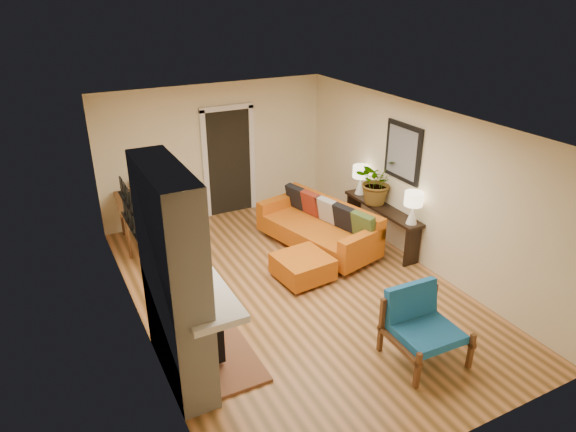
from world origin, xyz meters
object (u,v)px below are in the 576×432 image
object	(u,v)px
ottoman	(303,266)
sofa	(321,226)
blue_chair	(420,321)
houseplant	(376,181)
dining_table	(146,207)
lamp_far	(361,176)
console_table	(382,214)
lamp_near	(413,204)

from	to	relation	value
ottoman	sofa	bearing A→B (deg)	45.46
blue_chair	houseplant	size ratio (longest dim) A/B	1.07
ottoman	dining_table	size ratio (longest dim) A/B	0.44
sofa	lamp_far	world-z (taller)	lamp_far
console_table	houseplant	size ratio (longest dim) A/B	2.23
ottoman	blue_chair	distance (m)	2.28
console_table	houseplant	distance (m)	0.60
lamp_near	ottoman	bearing A→B (deg)	169.30
ottoman	lamp_far	bearing A→B (deg)	31.63
lamp_far	houseplant	xyz separation A→B (m)	(-0.01, -0.48, 0.08)
blue_chair	console_table	xyz separation A→B (m)	(1.39, 2.65, 0.10)
dining_table	houseplant	xyz separation A→B (m)	(3.63, -1.75, 0.46)
sofa	houseplant	size ratio (longest dim) A/B	2.89
dining_table	console_table	size ratio (longest dim) A/B	1.05
lamp_far	blue_chair	bearing A→B (deg)	-112.61
sofa	ottoman	distance (m)	1.19
sofa	blue_chair	distance (m)	3.09
blue_chair	dining_table	bearing A→B (deg)	115.97
ottoman	lamp_near	size ratio (longest dim) A/B	1.58
blue_chair	lamp_near	xyz separation A→B (m)	(1.39, 1.88, 0.58)
dining_table	lamp_near	size ratio (longest dim) A/B	3.61
lamp_far	houseplant	size ratio (longest dim) A/B	0.65
sofa	blue_chair	size ratio (longest dim) A/B	2.69
console_table	dining_table	bearing A→B (deg)	151.60
blue_chair	dining_table	xyz separation A→B (m)	(-2.25, 4.61, 0.20)
ottoman	blue_chair	size ratio (longest dim) A/B	0.96
sofa	blue_chair	world-z (taller)	blue_chair
lamp_far	ottoman	bearing A→B (deg)	-148.37
ottoman	lamp_near	world-z (taller)	lamp_near
ottoman	dining_table	world-z (taller)	dining_table
ottoman	dining_table	bearing A→B (deg)	127.42
lamp_near	sofa	bearing A→B (deg)	129.62
sofa	ottoman	size ratio (longest dim) A/B	2.81
lamp_near	houseplant	size ratio (longest dim) A/B	0.65
lamp_near	houseplant	distance (m)	0.98
lamp_far	console_table	bearing A→B (deg)	-90.00
sofa	ottoman	world-z (taller)	sofa
blue_chair	console_table	world-z (taller)	blue_chair
blue_chair	lamp_near	bearing A→B (deg)	53.55
blue_chair	ottoman	bearing A→B (deg)	100.68
dining_table	lamp_far	world-z (taller)	lamp_far
houseplant	ottoman	bearing A→B (deg)	-160.48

